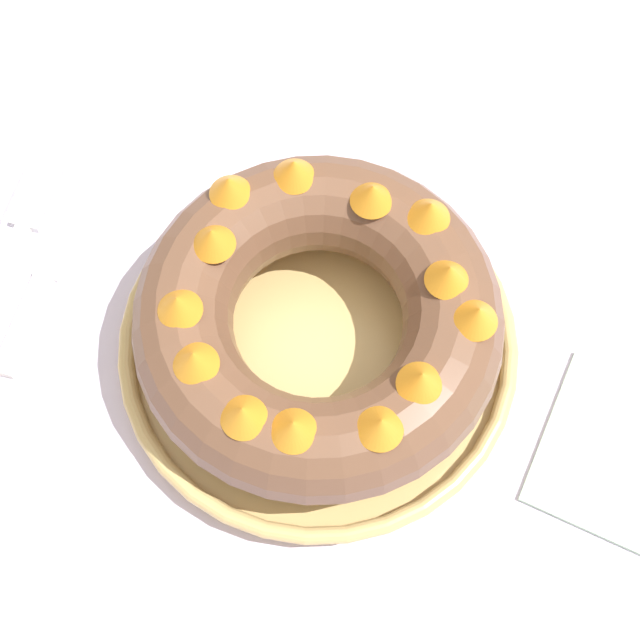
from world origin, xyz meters
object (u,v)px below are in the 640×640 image
object	(u,v)px
bundt_cake	(320,319)
fork	(10,259)
serving_dish	(320,346)
cake_knife	(43,282)

from	to	relation	value
bundt_cake	fork	xyz separation A→B (m)	(-0.25, 0.01, -0.06)
serving_dish	fork	bearing A→B (deg)	177.01
serving_dish	fork	world-z (taller)	serving_dish
serving_dish	bundt_cake	xyz separation A→B (m)	(0.00, -0.00, 0.05)
serving_dish	bundt_cake	distance (m)	0.05
fork	cake_knife	world-z (taller)	cake_knife
serving_dish	cake_knife	size ratio (longest dim) A/B	1.59
fork	serving_dish	bearing A→B (deg)	-2.40
cake_knife	bundt_cake	bearing A→B (deg)	5.55
bundt_cake	cake_knife	size ratio (longest dim) A/B	1.39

